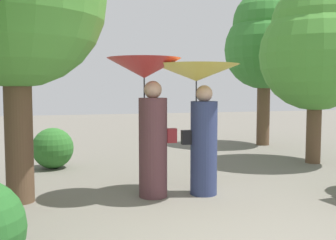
# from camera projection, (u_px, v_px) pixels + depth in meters

# --- Properties ---
(person_left) EXTENTS (1.01, 1.01, 1.92)m
(person_left) POSITION_uv_depth(u_px,v_px,m) (148.00, 103.00, 5.44)
(person_left) COLOR #563338
(person_left) RESTS_ON ground
(person_right) EXTENTS (1.20, 1.20, 1.84)m
(person_right) POSITION_uv_depth(u_px,v_px,m) (199.00, 100.00, 5.57)
(person_right) COLOR navy
(person_right) RESTS_ON ground
(tree_near_right) EXTENTS (2.09, 2.09, 4.05)m
(tree_near_right) POSITION_uv_depth(u_px,v_px,m) (265.00, 41.00, 10.39)
(tree_near_right) COLOR brown
(tree_near_right) RESTS_ON ground
(tree_mid_right) EXTENTS (2.22, 2.22, 3.64)m
(tree_mid_right) POSITION_uv_depth(u_px,v_px,m) (316.00, 45.00, 7.87)
(tree_mid_right) COLOR brown
(tree_mid_right) RESTS_ON ground
(bush_path_left) EXTENTS (0.77, 0.77, 0.77)m
(bush_path_left) POSITION_uv_depth(u_px,v_px,m) (53.00, 148.00, 7.48)
(bush_path_left) COLOR #2D6B28
(bush_path_left) RESTS_ON ground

